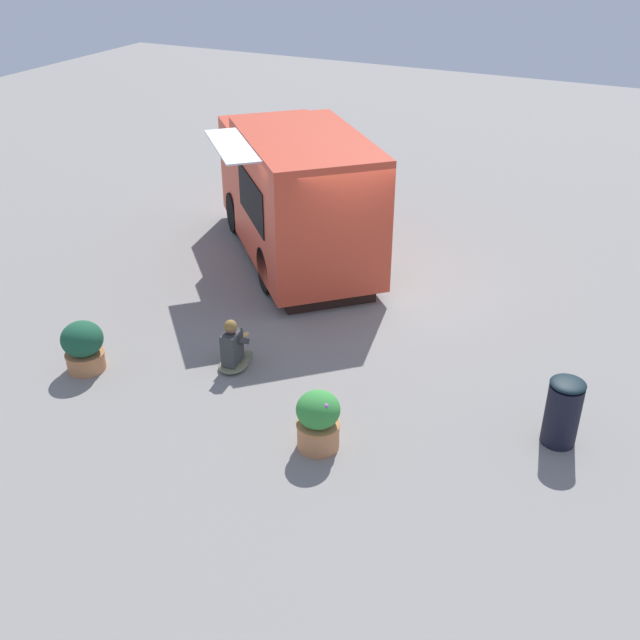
{
  "coord_description": "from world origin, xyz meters",
  "views": [
    {
      "loc": [
        11.23,
        5.02,
        6.36
      ],
      "look_at": [
        2.36,
        0.72,
        0.75
      ],
      "focal_mm": 41.97,
      "sensor_mm": 36.0,
      "label": 1
    }
  ],
  "objects_px": {
    "trash_bin": "(563,411)",
    "person_customer": "(233,349)",
    "planter_flowering_far": "(83,346)",
    "food_truck": "(296,197)",
    "planter_flowering_near": "(318,420)"
  },
  "relations": [
    {
      "from": "trash_bin",
      "to": "person_customer",
      "type": "bearing_deg",
      "value": -86.07
    },
    {
      "from": "person_customer",
      "to": "trash_bin",
      "type": "relative_size",
      "value": 0.87
    },
    {
      "from": "person_customer",
      "to": "planter_flowering_far",
      "type": "height_order",
      "value": "person_customer"
    },
    {
      "from": "person_customer",
      "to": "planter_flowering_far",
      "type": "relative_size",
      "value": 1.05
    },
    {
      "from": "food_truck",
      "to": "planter_flowering_near",
      "type": "xyz_separation_m",
      "value": [
        5.2,
        3.01,
        -0.85
      ]
    },
    {
      "from": "planter_flowering_near",
      "to": "trash_bin",
      "type": "distance_m",
      "value": 3.2
    },
    {
      "from": "planter_flowering_near",
      "to": "planter_flowering_far",
      "type": "xyz_separation_m",
      "value": [
        -0.12,
        -4.03,
        -0.01
      ]
    },
    {
      "from": "planter_flowering_far",
      "to": "planter_flowering_near",
      "type": "bearing_deg",
      "value": 88.3
    },
    {
      "from": "food_truck",
      "to": "planter_flowering_far",
      "type": "relative_size",
      "value": 6.28
    },
    {
      "from": "person_customer",
      "to": "planter_flowering_far",
      "type": "distance_m",
      "value": 2.27
    },
    {
      "from": "person_customer",
      "to": "trash_bin",
      "type": "bearing_deg",
      "value": 93.93
    },
    {
      "from": "planter_flowering_far",
      "to": "trash_bin",
      "type": "distance_m",
      "value": 7.0
    },
    {
      "from": "planter_flowering_near",
      "to": "person_customer",
      "type": "bearing_deg",
      "value": -119.79
    },
    {
      "from": "planter_flowering_near",
      "to": "trash_bin",
      "type": "relative_size",
      "value": 0.86
    },
    {
      "from": "food_truck",
      "to": "planter_flowering_far",
      "type": "distance_m",
      "value": 5.25
    }
  ]
}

